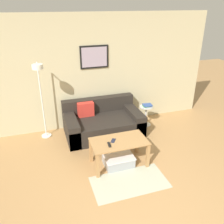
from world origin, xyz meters
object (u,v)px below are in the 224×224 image
(coffee_table, at_px, (119,145))
(floor_lamp, at_px, (40,86))
(remote_control, at_px, (109,145))
(couch, at_px, (102,123))
(storage_bin, at_px, (118,160))
(book_stack, at_px, (147,105))
(cell_phone, at_px, (113,141))
(side_table, at_px, (146,114))

(coffee_table, bearing_deg, floor_lamp, 133.00)
(coffee_table, relative_size, remote_control, 6.68)
(couch, bearing_deg, coffee_table, -91.72)
(coffee_table, bearing_deg, storage_bin, -130.57)
(book_stack, bearing_deg, cell_phone, -135.94)
(couch, xyz_separation_m, book_stack, (1.11, 0.04, 0.26))
(remote_control, relative_size, cell_phone, 1.07)
(couch, distance_m, storage_bin, 1.24)
(coffee_table, bearing_deg, remote_control, -159.56)
(coffee_table, height_order, side_table, coffee_table)
(floor_lamp, relative_size, side_table, 3.44)
(floor_lamp, height_order, side_table, floor_lamp)
(book_stack, bearing_deg, storage_bin, -132.77)
(remote_control, distance_m, cell_phone, 0.16)
(floor_lamp, bearing_deg, couch, -3.73)
(couch, bearing_deg, cell_phone, -96.46)
(book_stack, xyz_separation_m, cell_phone, (-1.25, -1.21, -0.02))
(storage_bin, relative_size, side_table, 1.10)
(floor_lamp, relative_size, remote_control, 11.19)
(side_table, bearing_deg, storage_bin, -132.30)
(coffee_table, bearing_deg, side_table, 47.67)
(floor_lamp, height_order, book_stack, floor_lamp)
(side_table, bearing_deg, couch, -178.01)
(book_stack, height_order, cell_phone, book_stack)
(couch, relative_size, storage_bin, 3.11)
(floor_lamp, bearing_deg, cell_phone, -48.59)
(coffee_table, relative_size, floor_lamp, 0.60)
(coffee_table, relative_size, side_table, 2.06)
(floor_lamp, height_order, remote_control, floor_lamp)
(side_table, xyz_separation_m, cell_phone, (-1.23, -1.21, 0.21))
(coffee_table, bearing_deg, book_stack, 47.19)
(coffee_table, distance_m, cell_phone, 0.14)
(coffee_table, relative_size, storage_bin, 1.86)
(book_stack, bearing_deg, coffee_table, -132.81)
(couch, height_order, floor_lamp, floor_lamp)
(storage_bin, height_order, cell_phone, cell_phone)
(coffee_table, xyz_separation_m, book_stack, (1.15, 1.24, 0.12))
(couch, distance_m, floor_lamp, 1.57)
(coffee_table, xyz_separation_m, cell_phone, (-0.10, 0.04, 0.10))
(couch, xyz_separation_m, cell_phone, (-0.13, -1.17, 0.24))
(couch, height_order, book_stack, couch)
(floor_lamp, distance_m, side_table, 2.51)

